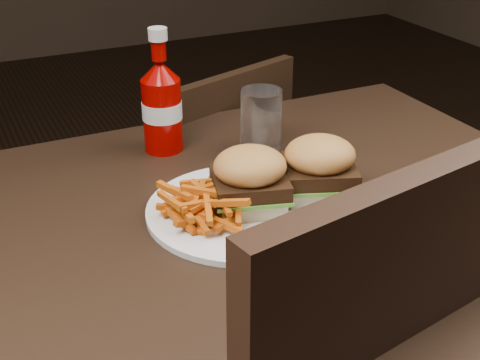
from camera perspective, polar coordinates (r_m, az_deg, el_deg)
name	(u,v)px	position (r m, az deg, el deg)	size (l,w,h in m)	color
dining_table	(204,243)	(0.94, -3.07, -5.36)	(1.20, 0.80, 0.04)	black
chair_far	(186,211)	(1.62, -4.61, -2.66)	(0.36, 0.36, 0.03)	black
plate	(243,210)	(0.97, 0.25, -2.60)	(0.28, 0.28, 0.01)	white
sandwich_half_a	(250,200)	(0.96, 0.83, -1.73)	(0.09, 0.09, 0.02)	beige
sandwich_half_b	(318,188)	(1.00, 6.67, -0.67)	(0.09, 0.09, 0.02)	beige
fries_pile	(209,202)	(0.94, -2.69, -1.86)	(0.11, 0.11, 0.05)	#B33B05
ketchup_bottle	(162,117)	(1.16, -6.64, 5.35)	(0.07, 0.07, 0.13)	#950200
tumbler	(261,121)	(1.14, 1.82, 5.03)	(0.07, 0.07, 0.11)	white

